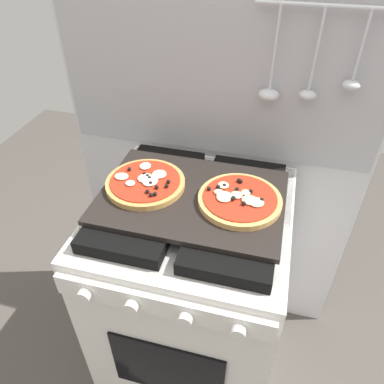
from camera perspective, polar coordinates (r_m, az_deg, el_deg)
name	(u,v)px	position (r m, az deg, el deg)	size (l,w,h in m)	color
ground_plane	(192,353)	(1.81, 0.00, -23.62)	(4.00, 4.00, 0.00)	#4C4742
kitchen_backsplash	(215,168)	(1.42, 3.50, 3.71)	(1.10, 0.09, 1.55)	silver
stove	(192,292)	(1.42, -0.02, -15.20)	(0.60, 0.64, 0.90)	white
baking_tray	(192,197)	(1.09, 0.00, -0.74)	(0.54, 0.38, 0.02)	black
pizza_left	(145,182)	(1.12, -7.22, 1.50)	(0.24, 0.24, 0.03)	tan
pizza_right	(240,199)	(1.06, 7.37, -1.09)	(0.24, 0.24, 0.03)	tan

